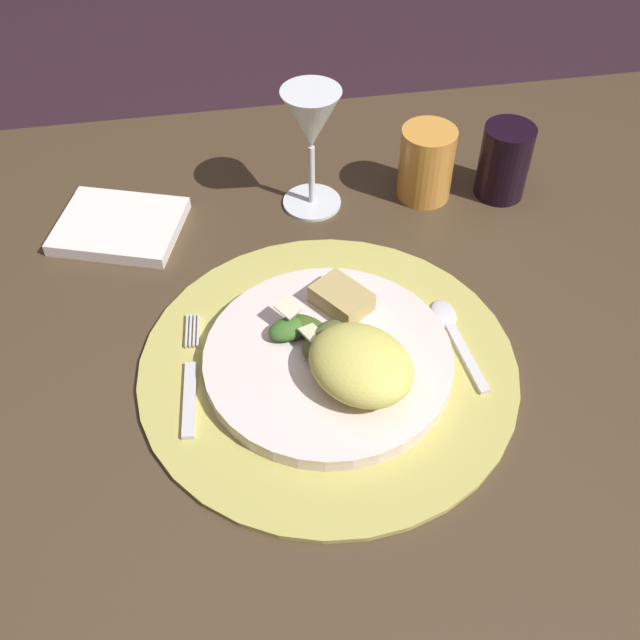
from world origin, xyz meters
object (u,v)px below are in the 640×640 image
(dining_table, at_px, (360,368))
(spoon, at_px, (451,328))
(wine_glass, at_px, (311,125))
(dinner_plate, at_px, (328,359))
(fork, at_px, (190,379))
(amber_tumbler, at_px, (426,164))
(dark_tumbler, at_px, (504,161))
(napkin, at_px, (120,226))

(dining_table, xyz_separation_m, spoon, (0.08, -0.07, 0.14))
(wine_glass, bearing_deg, dinner_plate, -95.74)
(fork, xyz_separation_m, amber_tumbler, (0.31, 0.26, 0.04))
(fork, xyz_separation_m, dark_tumbler, (0.41, 0.25, 0.04))
(fork, distance_m, spoon, 0.28)
(dinner_plate, relative_size, napkin, 1.75)
(dining_table, distance_m, dinner_plate, 0.18)
(dinner_plate, distance_m, spoon, 0.14)
(dinner_plate, relative_size, fork, 1.59)
(dinner_plate, relative_size, amber_tumbler, 2.69)
(wine_glass, relative_size, dark_tumbler, 1.66)
(dinner_plate, distance_m, fork, 0.14)
(napkin, height_order, dark_tumbler, dark_tumbler)
(spoon, xyz_separation_m, dark_tumbler, (0.13, 0.23, 0.04))
(spoon, height_order, amber_tumbler, amber_tumbler)
(fork, relative_size, napkin, 1.10)
(fork, relative_size, wine_glass, 1.00)
(napkin, distance_m, amber_tumbler, 0.38)
(spoon, bearing_deg, amber_tumbler, 82.18)
(fork, height_order, spoon, spoon)
(dining_table, relative_size, wine_glass, 9.27)
(dining_table, bearing_deg, spoon, -42.23)
(spoon, distance_m, napkin, 0.42)
(dining_table, xyz_separation_m, wine_glass, (-0.03, 0.17, 0.24))
(wine_glass, bearing_deg, napkin, -176.91)
(napkin, distance_m, dark_tumbler, 0.48)
(dining_table, distance_m, amber_tumbler, 0.27)
(dining_table, height_order, wine_glass, wine_glass)
(dinner_plate, xyz_separation_m, napkin, (-0.21, 0.26, -0.01))
(fork, distance_m, amber_tumbler, 0.41)
(fork, distance_m, dark_tumbler, 0.48)
(spoon, height_order, napkin, napkin)
(dining_table, xyz_separation_m, napkin, (-0.27, 0.16, 0.14))
(fork, xyz_separation_m, napkin, (-0.07, 0.25, -0.00))
(dining_table, bearing_deg, fork, -154.80)
(amber_tumbler, distance_m, dark_tumbler, 0.10)
(dinner_plate, height_order, spoon, dinner_plate)
(dinner_plate, xyz_separation_m, spoon, (0.14, 0.02, -0.01))
(fork, height_order, napkin, napkin)
(dining_table, height_order, dinner_plate, dinner_plate)
(dinner_plate, distance_m, napkin, 0.33)
(napkin, bearing_deg, dark_tumbler, -0.56)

